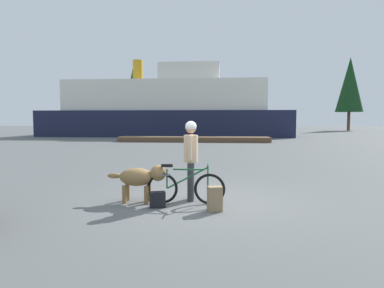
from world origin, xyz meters
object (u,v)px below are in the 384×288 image
(person_cyclist, at_px, (191,152))
(dog, at_px, (141,177))
(bicycle, at_px, (185,187))
(ferry_boat, at_px, (168,110))
(backpack, at_px, (215,199))
(handbag_pannier, at_px, (158,200))

(person_cyclist, relative_size, dog, 1.36)
(bicycle, height_order, ferry_boat, ferry_boat)
(backpack, relative_size, ferry_boat, 0.02)
(ferry_boat, bearing_deg, person_cyclist, -79.92)
(dog, bearing_deg, ferry_boat, 97.93)
(dog, bearing_deg, handbag_pannier, -42.21)
(bicycle, distance_m, handbag_pannier, 0.67)
(dog, relative_size, backpack, 2.64)
(dog, distance_m, ferry_boat, 30.02)
(person_cyclist, height_order, handbag_pannier, person_cyclist)
(bicycle, xyz_separation_m, handbag_pannier, (-0.55, -0.33, -0.20))
(ferry_boat, bearing_deg, bicycle, -80.21)
(backpack, bearing_deg, dog, 160.23)
(dog, bearing_deg, bicycle, -4.80)
(backpack, bearing_deg, bicycle, 141.90)
(backpack, xyz_separation_m, ferry_boat, (-5.78, 30.24, 2.64))
(dog, distance_m, handbag_pannier, 0.73)
(bicycle, relative_size, ferry_boat, 0.06)
(backpack, distance_m, ferry_boat, 30.90)
(bicycle, height_order, dog, bicycle)
(bicycle, xyz_separation_m, backpack, (0.65, -0.51, -0.12))
(dog, height_order, handbag_pannier, dog)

